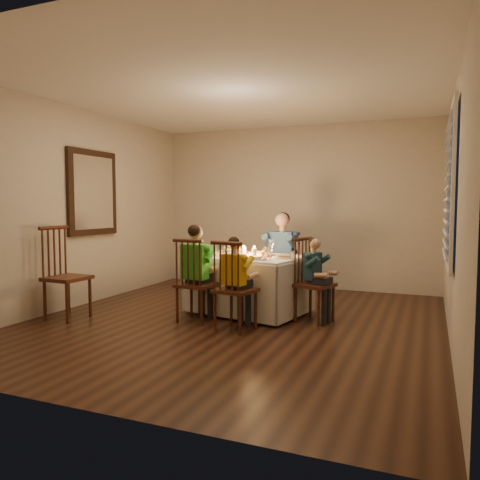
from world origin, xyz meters
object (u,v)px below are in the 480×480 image
at_px(chair_near_left, 196,322).
at_px(child_yellow, 235,330).
at_px(child_teal, 314,322).
at_px(chair_end, 314,322).
at_px(chair_near_right, 235,330).
at_px(chair_extra, 68,319).
at_px(adult, 281,302).
at_px(chair_adult, 281,302).
at_px(dining_table, 249,272).
at_px(child_green, 196,322).
at_px(serving_bowl, 235,250).

xyz_separation_m(chair_near_left, child_yellow, (0.55, -0.15, 0.00)).
bearing_deg(chair_near_left, child_teal, -154.29).
bearing_deg(chair_end, child_yellow, 150.78).
height_order(chair_near_left, chair_near_right, same).
distance_m(chair_near_left, child_teal, 1.35).
relative_size(chair_end, chair_extra, 0.88).
bearing_deg(adult, chair_near_right, -83.70).
height_order(chair_end, adult, adult).
relative_size(chair_adult, child_yellow, 0.96).
bearing_deg(dining_table, chair_extra, -137.60).
relative_size(chair_adult, chair_near_right, 1.00).
bearing_deg(chair_extra, chair_near_right, -78.99).
bearing_deg(child_green, chair_extra, 20.60).
height_order(dining_table, child_yellow, dining_table).
distance_m(child_green, child_yellow, 0.57).
xyz_separation_m(chair_adult, serving_bowl, (-0.54, -0.38, 0.73)).
xyz_separation_m(dining_table, chair_near_left, (-0.39, -0.65, -0.50)).
bearing_deg(dining_table, chair_end, 2.03).
height_order(chair_near_left, serving_bowl, serving_bowl).
bearing_deg(serving_bowl, child_green, -92.79).
height_order(adult, child_teal, adult).
xyz_separation_m(chair_adult, chair_near_left, (-0.59, -1.39, 0.00)).
relative_size(chair_adult, child_teal, 1.00).
height_order(chair_adult, child_green, child_green).
relative_size(dining_table, chair_extra, 1.40).
bearing_deg(child_teal, dining_table, 98.09).
distance_m(chair_end, adult, 1.10).
bearing_deg(chair_extra, chair_adult, -45.51).
relative_size(chair_near_right, chair_end, 1.00).
xyz_separation_m(chair_adult, child_green, (-0.59, -1.39, 0.00)).
xyz_separation_m(chair_near_left, child_teal, (1.25, 0.51, 0.00)).
height_order(dining_table, chair_near_right, dining_table).
relative_size(dining_table, serving_bowl, 6.79).
bearing_deg(chair_adult, child_teal, -45.24).
distance_m(chair_end, child_teal, 0.00).
xyz_separation_m(child_yellow, serving_bowl, (-0.50, 1.16, 0.73)).
height_order(adult, serving_bowl, serving_bowl).
height_order(chair_extra, child_teal, chair_extra).
bearing_deg(chair_adult, child_yellow, -83.70).
bearing_deg(child_teal, chair_near_right, 150.78).
xyz_separation_m(chair_near_left, chair_near_right, (0.55, -0.15, 0.00)).
bearing_deg(child_yellow, serving_bowl, -54.92).
xyz_separation_m(child_yellow, child_teal, (0.70, 0.66, 0.00)).
xyz_separation_m(chair_near_right, serving_bowl, (-0.50, 1.16, 0.73)).
xyz_separation_m(chair_near_left, child_green, (0.00, 0.00, 0.00)).
bearing_deg(child_teal, chair_near_left, 129.78).
xyz_separation_m(child_green, serving_bowl, (0.05, 1.01, 0.73)).
xyz_separation_m(chair_near_left, chair_end, (1.25, 0.51, 0.00)).
distance_m(chair_end, serving_bowl, 1.50).
distance_m(chair_extra, child_yellow, 2.03).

